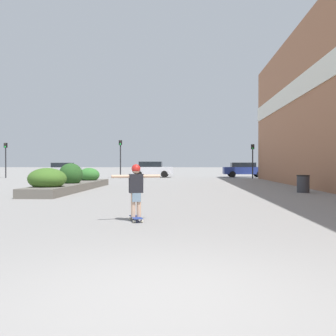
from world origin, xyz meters
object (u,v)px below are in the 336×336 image
Objects in this scene: car_center_right at (152,169)px; skateboarder at (136,185)px; car_center_left at (331,169)px; traffic_light_far_left at (6,154)px; skateboard at (136,218)px; trash_bin at (303,184)px; car_leftmost at (64,169)px; traffic_light_left at (120,152)px; traffic_light_right at (253,155)px; car_rightmost at (244,169)px.

skateboarder is at bearing 4.79° from car_center_right.
car_center_left is 33.58m from traffic_light_far_left.
car_center_right is (-2.40, 28.65, 0.75)m from skateboard.
skateboard is at bearing -125.79° from trash_bin.
car_leftmost is at bearing 92.52° from skateboard.
traffic_light_left is (-5.13, 26.16, 1.58)m from skateboarder.
trash_bin is 20.79m from traffic_light_left.
skateboard is at bearing -18.75° from skateboarder.
trash_bin is 0.20× the size of car_center_right.
traffic_light_left is at bearing 179.06° from traffic_light_right.
traffic_light_far_left is (-16.18, 26.19, 2.22)m from skateboard.
car_center_left is (16.71, 32.79, -0.03)m from skateboarder.
traffic_light_left is (-11.67, 17.09, 2.01)m from trash_bin.
car_rightmost is 1.37× the size of traffic_light_right.
traffic_light_left reaches higher than car_center_left.
car_center_right reaches higher than car_center_left.
traffic_light_far_left is at bearing 101.34° from car_center_left.
car_center_left is 1.11× the size of traffic_light_left.
trash_bin is 0.21× the size of car_leftmost.
skateboard is 0.77m from skateboarder.
traffic_light_far_left reaches higher than car_leftmost.
car_center_left is at bearing 108.00° from car_rightmost.
traffic_light_left is at bearing 106.89° from car_center_left.
traffic_light_left reaches higher than traffic_light_right.
traffic_light_left is at bearing 124.33° from trash_bin.
skateboarder is 11.20m from trash_bin.
car_center_left is (10.17, 23.72, 0.40)m from trash_bin.
traffic_light_far_left reaches higher than trash_bin.
car_center_left is at bearing 44.24° from skateboarder.
skateboarder is 36.80m from car_center_left.
skateboarder is 0.28× the size of car_rightmost.
traffic_light_left reaches higher than trash_bin.
traffic_light_far_left reaches higher than car_center_right.
traffic_light_right is at bearing 3.23° from car_rightmost.
skateboard is at bearing -13.13° from car_rightmost.
skateboarder reaches higher than skateboard.
skateboarder is 28.75m from car_center_right.
traffic_light_left is 11.06m from traffic_light_far_left.
car_center_left is 10.31m from car_rightmost.
skateboarder is at bearing 21.27° from car_leftmost.
car_center_right is 9.36m from car_rightmost.
skateboard is 0.19× the size of traffic_light_left.
traffic_light_left is 12.24m from traffic_light_right.
traffic_light_right is 23.29m from traffic_light_far_left.
car_rightmost is 1.21× the size of traffic_light_left.
car_center_right is at bearing 65.80° from car_leftmost.
traffic_light_left is (-5.13, 26.16, 2.35)m from skateboard.
skateboard is 0.17× the size of car_leftmost.
skateboarder is 35.86m from car_leftmost.
traffic_light_far_left is (-3.17, -7.23, 1.52)m from car_leftmost.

